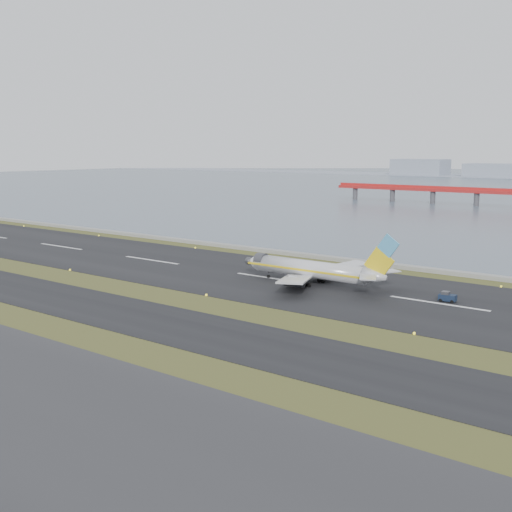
% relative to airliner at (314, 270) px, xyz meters
% --- Properties ---
extents(ground, '(1000.00, 1000.00, 0.00)m').
position_rel_airliner_xyz_m(ground, '(-11.75, -29.76, -3.46)').
color(ground, '#324619').
rests_on(ground, ground).
extents(taxiway_strip, '(1000.00, 18.00, 0.10)m').
position_rel_airliner_xyz_m(taxiway_strip, '(-11.75, -41.76, -3.41)').
color(taxiway_strip, black).
rests_on(taxiway_strip, ground).
extents(runway_strip, '(1000.00, 45.00, 0.10)m').
position_rel_airliner_xyz_m(runway_strip, '(-11.75, 0.24, -3.41)').
color(runway_strip, black).
rests_on(runway_strip, ground).
extents(seawall, '(1000.00, 2.50, 1.00)m').
position_rel_airliner_xyz_m(seawall, '(-11.75, 30.24, -2.96)').
color(seawall, gray).
rests_on(seawall, ground).
extents(airliner, '(38.52, 32.89, 12.80)m').
position_rel_airliner_xyz_m(airliner, '(0.00, 0.00, 0.00)').
color(airliner, silver).
rests_on(airliner, ground).
extents(pushback_tug, '(3.42, 2.20, 2.09)m').
position_rel_airliner_xyz_m(pushback_tug, '(29.01, 2.67, -2.44)').
color(pushback_tug, '#131F34').
rests_on(pushback_tug, ground).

